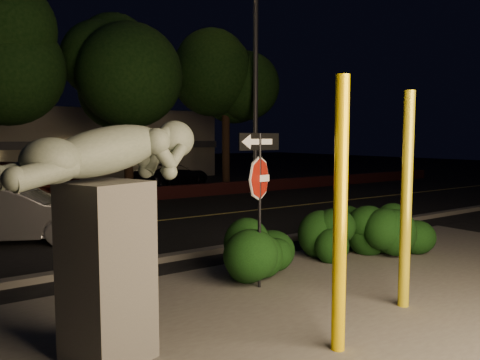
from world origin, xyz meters
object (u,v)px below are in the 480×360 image
(silver_sedan, at_px, (11,214))
(parked_car_darkred, at_px, (16,181))
(yellow_pole_right, at_px, (406,201))
(sculpture, at_px, (109,213))
(signpost, at_px, (260,179))
(yellow_pole_left, at_px, (340,216))
(parked_car_dark, at_px, (171,175))
(streetlight, at_px, (251,50))

(silver_sedan, height_order, parked_car_darkred, parked_car_darkred)
(yellow_pole_right, height_order, sculpture, yellow_pole_right)
(yellow_pole_right, distance_m, signpost, 2.18)
(silver_sedan, relative_size, parked_car_darkred, 0.80)
(yellow_pole_right, bearing_deg, sculpture, 168.45)
(yellow_pole_left, relative_size, parked_car_dark, 0.72)
(parked_car_darkred, bearing_deg, sculpture, -177.78)
(silver_sedan, bearing_deg, parked_car_darkred, 14.39)
(yellow_pole_left, xyz_separation_m, parked_car_darkred, (-0.68, 16.20, -0.79))
(streetlight, xyz_separation_m, silver_sedan, (-10.12, -4.68, -5.41))
(signpost, bearing_deg, parked_car_dark, 62.57)
(yellow_pole_left, height_order, silver_sedan, yellow_pole_left)
(streetlight, height_order, silver_sedan, streetlight)
(sculpture, xyz_separation_m, streetlight, (10.19, 11.49, 4.48))
(yellow_pole_right, distance_m, sculpture, 4.00)
(sculpture, bearing_deg, parked_car_darkred, 64.96)
(yellow_pole_left, xyz_separation_m, silver_sedan, (-2.08, 8.05, -0.86))
(sculpture, distance_m, parked_car_darkred, 15.07)
(yellow_pole_right, distance_m, streetlight, 14.53)
(silver_sedan, bearing_deg, yellow_pole_left, -141.33)
(yellow_pole_right, distance_m, parked_car_dark, 16.87)
(streetlight, bearing_deg, yellow_pole_right, -110.20)
(sculpture, height_order, streetlight, streetlight)
(parked_car_darkred, height_order, parked_car_dark, parked_car_darkred)
(signpost, bearing_deg, parked_car_darkred, 88.98)
(parked_car_darkred, bearing_deg, streetlight, -103.93)
(sculpture, bearing_deg, parked_car_dark, 42.21)
(yellow_pole_right, height_order, signpost, yellow_pole_right)
(parked_car_darkred, xyz_separation_m, parked_car_dark, (6.87, 0.49, -0.15))
(streetlight, bearing_deg, sculpture, -124.73)
(yellow_pole_left, bearing_deg, parked_car_darkred, 92.41)
(yellow_pole_right, bearing_deg, silver_sedan, 116.83)
(sculpture, relative_size, streetlight, 0.25)
(streetlight, relative_size, parked_car_dark, 2.42)
(parked_car_dark, bearing_deg, parked_car_darkred, 71.11)
(signpost, relative_size, silver_sedan, 0.61)
(sculpture, bearing_deg, yellow_pole_left, -49.25)
(sculpture, xyz_separation_m, parked_car_darkred, (1.47, 14.97, -0.86))
(parked_car_darkred, bearing_deg, parked_car_dark, -78.14)
(yellow_pole_left, height_order, parked_car_darkred, yellow_pole_left)
(sculpture, relative_size, silver_sedan, 0.64)
(streetlight, relative_size, silver_sedan, 2.53)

